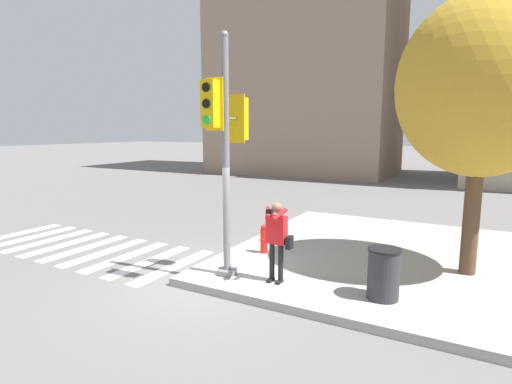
{
  "coord_description": "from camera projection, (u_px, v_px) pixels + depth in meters",
  "views": [
    {
      "loc": [
        4.98,
        -6.68,
        3.27
      ],
      "look_at": [
        1.08,
        0.45,
        2.0
      ],
      "focal_mm": 28.0,
      "sensor_mm": 36.0,
      "label": 1
    }
  ],
  "objects": [
    {
      "name": "sidewalk_corner",
      "position": [
        399.0,
        258.0,
        10.01
      ],
      "size": [
        8.0,
        8.0,
        0.17
      ],
      "color": "#9E9B96",
      "rests_on": "ground_plane"
    },
    {
      "name": "street_tree",
      "position": [
        483.0,
        86.0,
        8.12
      ],
      "size": [
        3.41,
        3.41,
        5.87
      ],
      "color": "brown",
      "rests_on": "sidewalk_corner"
    },
    {
      "name": "building_left",
      "position": [
        307.0,
        37.0,
        30.0
      ],
      "size": [
        13.44,
        9.01,
        20.37
      ],
      "color": "gray",
      "rests_on": "ground_plane"
    },
    {
      "name": "fire_hydrant",
      "position": [
        264.0,
        239.0,
        10.12
      ],
      "size": [
        0.18,
        0.24,
        0.74
      ],
      "color": "red",
      "rests_on": "sidewalk_corner"
    },
    {
      "name": "crosswalk_stripes",
      "position": [
        85.0,
        248.0,
        11.16
      ],
      "size": [
        6.77,
        2.8,
        0.01
      ],
      "color": "silver",
      "rests_on": "ground_plane"
    },
    {
      "name": "trash_bin",
      "position": [
        384.0,
        274.0,
        7.35
      ],
      "size": [
        0.61,
        0.61,
        0.96
      ],
      "color": "#2D2D33",
      "rests_on": "sidewalk_corner"
    },
    {
      "name": "person_photographer",
      "position": [
        277.0,
        235.0,
        8.09
      ],
      "size": [
        0.58,
        0.54,
        1.66
      ],
      "color": "black",
      "rests_on": "sidewalk_corner"
    },
    {
      "name": "traffic_signal_pole",
      "position": [
        226.0,
        141.0,
        8.21
      ],
      "size": [
        0.44,
        1.35,
        5.04
      ],
      "color": "slate",
      "rests_on": "sidewalk_corner"
    },
    {
      "name": "ground_plane",
      "position": [
        202.0,
        282.0,
        8.65
      ],
      "size": [
        160.0,
        160.0,
        0.0
      ],
      "primitive_type": "plane",
      "color": "slate"
    }
  ]
}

